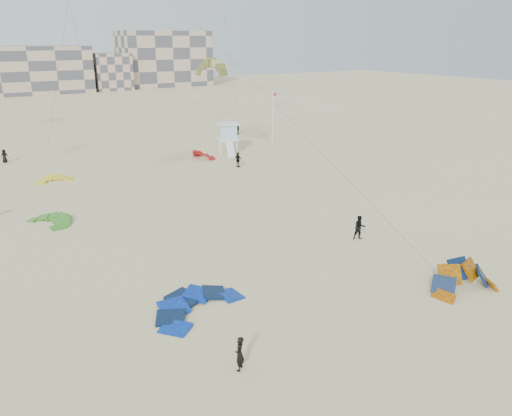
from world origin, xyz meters
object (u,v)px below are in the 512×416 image
kite_ground_blue (197,309)px  lifeguard_tower_near (228,138)px  kite_ground_orange (464,291)px  kitesurfer_main (240,354)px

kite_ground_blue → lifeguard_tower_near: size_ratio=0.93×
kite_ground_orange → lifeguard_tower_near: bearing=88.4°
kite_ground_blue → kite_ground_orange: bearing=-45.9°
kite_ground_orange → lifeguard_tower_near: 40.03m
kitesurfer_main → lifeguard_tower_near: 44.13m
kite_ground_orange → kitesurfer_main: kite_ground_orange is taller
lifeguard_tower_near → kite_ground_blue: bearing=-100.3°
kitesurfer_main → kite_ground_orange: bearing=135.4°
kite_ground_blue → kite_ground_orange: size_ratio=1.19×
kite_ground_blue → lifeguard_tower_near: (20.15, 33.21, 1.85)m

